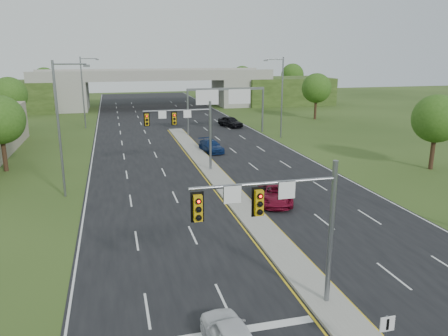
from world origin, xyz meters
The scene contains 23 objects.
ground centered at (0.00, 0.00, 0.00)m, with size 240.00×240.00×0.00m, color #2B3F16.
road centered at (0.00, 35.00, 0.01)m, with size 24.00×160.00×0.02m, color black.
median centered at (0.00, 23.00, 0.10)m, with size 2.00×54.00×0.16m, color gray.
lane_markings centered at (-0.60, 28.91, 0.02)m, with size 23.72×160.00×0.01m.
signal_mast_near centered at (-2.26, -0.07, 4.73)m, with size 6.62×0.60×7.00m.
signal_mast_far centered at (-2.26, 24.93, 4.73)m, with size 6.62×0.60×7.00m.
keep_right_sign centered at (0.00, -4.53, 1.52)m, with size 0.60×0.13×2.20m.
sign_gantry centered at (6.68, 44.92, 5.24)m, with size 11.58×0.44×6.67m.
overpass centered at (0.00, 80.00, 3.55)m, with size 80.00×14.00×8.10m.
lightpole_l_mid centered at (-13.30, 20.00, 6.10)m, with size 2.85×0.25×11.00m.
lightpole_l_far centered at (-13.30, 55.00, 6.10)m, with size 2.85×0.25×11.00m.
lightpole_r_far centered at (13.30, 40.00, 6.10)m, with size 2.85×0.25×11.00m.
tree_l_near centered at (-20.00, 30.00, 5.18)m, with size 4.80×4.80×7.60m.
tree_l_mid centered at (-24.00, 55.00, 5.51)m, with size 5.20×5.20×8.12m.
tree_r_near centered at (22.00, 20.00, 5.18)m, with size 4.80×4.80×7.60m.
tree_r_mid centered at (26.00, 55.00, 5.51)m, with size 5.20×5.20×8.12m.
tree_back_b centered at (-24.00, 94.00, 5.51)m, with size 5.60×5.60×8.32m.
tree_back_c centered at (24.00, 94.00, 5.51)m, with size 5.60×5.60×8.32m.
tree_back_d centered at (38.00, 94.00, 5.84)m, with size 6.00×6.00×8.85m.
car_white centered at (-5.31, -2.18, 0.71)m, with size 1.64×4.07×1.39m, color silver.
car_far_a centered at (2.79, 14.17, 0.74)m, with size 2.40×5.20×1.45m, color maroon.
car_far_b centered at (1.98, 33.42, 0.72)m, with size 1.96×4.81×1.40m, color #0D2251.
car_far_c centered at (9.00, 50.44, 0.87)m, with size 2.00×4.98×1.70m, color black.
Camera 1 is at (-9.29, -16.62, 11.52)m, focal length 35.00 mm.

